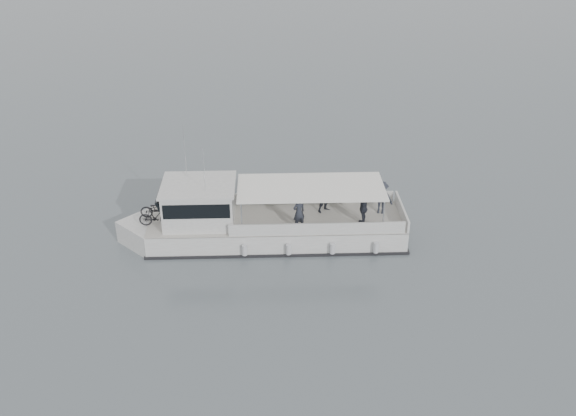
{
  "coord_description": "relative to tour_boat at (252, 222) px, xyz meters",
  "views": [
    {
      "loc": [
        2.73,
        -23.71,
        14.84
      ],
      "look_at": [
        1.22,
        0.96,
        1.6
      ],
      "focal_mm": 40.0,
      "sensor_mm": 36.0,
      "label": 1
    }
  ],
  "objects": [
    {
      "name": "ground",
      "position": [
        0.39,
        -0.86,
        -0.88
      ],
      "size": [
        1400.0,
        1400.0,
        0.0
      ],
      "primitive_type": "plane",
      "color": "#525B60",
      "rests_on": "ground"
    },
    {
      "name": "tour_boat",
      "position": [
        0.0,
        0.0,
        0.0
      ],
      "size": [
        12.9,
        4.18,
        5.37
      ],
      "rotation": [
        0.0,
        0.0,
        0.1
      ],
      "color": "white",
      "rests_on": "ground"
    }
  ]
}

